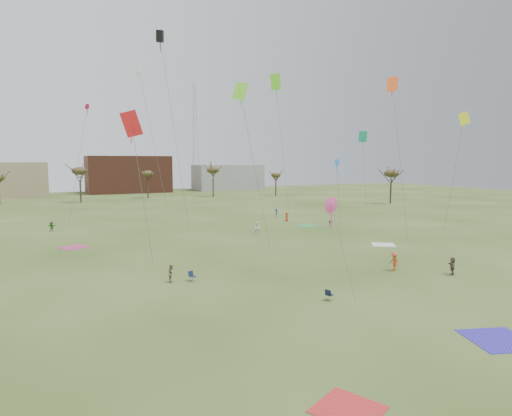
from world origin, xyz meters
name	(u,v)px	position (x,y,z in m)	size (l,w,h in m)	color
ground	(321,290)	(0.00, 0.00, 0.00)	(260.00, 260.00, 0.00)	#2E4816
spectator_fore_b	(172,273)	(-10.27, 7.50, 0.77)	(0.75, 0.58, 1.54)	#816F52
spectator_fore_c	(452,266)	(13.50, -1.39, 0.83)	(1.54, 0.49, 1.66)	brown
flyer_mid_b	(394,261)	(9.81, 2.11, 0.89)	(1.14, 0.66, 1.77)	#C74C25
spectator_mid_e	(257,228)	(7.19, 26.45, 0.89)	(0.86, 0.67, 1.78)	white
flyer_far_a	(52,226)	(-19.21, 42.02, 0.72)	(1.33, 0.42, 1.44)	#307326
flyer_far_b	(287,217)	(17.50, 35.91, 0.79)	(0.77, 0.50, 1.57)	#B1371E
flyer_far_c	(276,213)	(18.72, 41.92, 0.76)	(0.98, 0.56, 1.52)	navy
blanket_red	(348,410)	(-8.66, -14.70, 0.00)	(2.57, 2.57, 0.03)	red
blanket_blue	(499,340)	(3.72, -12.80, 0.00)	(3.45, 3.45, 0.03)	#3229B4
blanket_cream	(383,245)	(17.82, 12.37, 0.00)	(2.71, 2.71, 0.03)	silver
blanket_plum	(74,247)	(-16.97, 27.43, 0.00)	(2.92, 2.92, 0.03)	#B7386A
blanket_olive	(307,226)	(17.95, 30.14, 0.00)	(3.26, 3.26, 0.03)	green
camp_chair_left	(192,278)	(-8.58, 7.00, 0.26)	(0.66, 0.69, 0.87)	#15213C
camp_chair_center	(329,297)	(-0.92, -2.50, 0.26)	(0.70, 0.68, 0.87)	#141C38
camp_chair_right	(330,224)	(21.10, 28.11, 0.26)	(0.73, 0.74, 0.87)	#141638
kites_aloft	(203,85)	(1.12, 31.54, 21.10)	(69.67, 56.72, 26.53)	red
tree_line	(123,175)	(-2.85, 79.12, 7.09)	(117.44, 49.32, 8.91)	#3A2B1E
building_brick	(128,174)	(5.00, 120.00, 6.00)	(26.00, 16.00, 12.00)	brown
building_grey	(228,177)	(40.00, 118.00, 4.50)	(24.00, 12.00, 9.00)	gray
radio_tower	(195,137)	(30.00, 125.00, 19.21)	(1.51, 1.72, 41.00)	#9EA3A8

